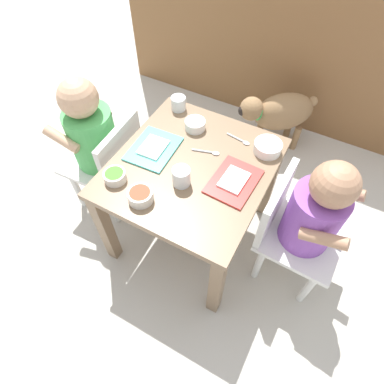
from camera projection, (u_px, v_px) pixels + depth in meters
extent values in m
plane|color=#B2ADA3|center=(192.00, 230.00, 1.51)|extent=(7.00, 7.00, 0.00)
cube|color=brown|center=(292.00, 24.00, 1.71)|extent=(1.83, 0.37, 0.95)
cube|color=#7A6047|center=(192.00, 167.00, 1.16)|extent=(0.54, 0.59, 0.03)
cube|color=#7A6047|center=(106.00, 229.00, 1.27)|extent=(0.04, 0.04, 0.43)
cube|color=#7A6047|center=(216.00, 286.00, 1.13)|extent=(0.04, 0.04, 0.43)
cube|color=#7A6047|center=(174.00, 144.00, 1.55)|extent=(0.04, 0.04, 0.43)
cube|color=#7A6047|center=(270.00, 181.00, 1.41)|extent=(0.04, 0.04, 0.43)
cube|color=silver|center=(101.00, 161.00, 1.41)|extent=(0.29, 0.29, 0.02)
cube|color=silver|center=(121.00, 151.00, 1.28)|extent=(0.04, 0.27, 0.22)
cylinder|color=#4CB259|center=(93.00, 138.00, 1.30)|extent=(0.19, 0.19, 0.25)
sphere|color=tan|center=(78.00, 98.00, 1.15)|extent=(0.15, 0.15, 0.15)
cylinder|color=silver|center=(102.00, 160.00, 1.60)|extent=(0.03, 0.03, 0.26)
cylinder|color=silver|center=(77.00, 188.00, 1.49)|extent=(0.03, 0.03, 0.26)
cylinder|color=silver|center=(137.00, 173.00, 1.55)|extent=(0.03, 0.03, 0.26)
cylinder|color=silver|center=(113.00, 204.00, 1.44)|extent=(0.03, 0.03, 0.26)
cylinder|color=tan|center=(95.00, 107.00, 1.32)|extent=(0.15, 0.05, 0.09)
cylinder|color=tan|center=(62.00, 139.00, 1.21)|extent=(0.15, 0.05, 0.09)
cube|color=silver|center=(302.00, 237.00, 1.19)|extent=(0.29, 0.29, 0.02)
cube|color=silver|center=(276.00, 204.00, 1.13)|extent=(0.03, 0.27, 0.22)
cylinder|color=purple|center=(312.00, 218.00, 1.08)|extent=(0.18, 0.18, 0.24)
sphere|color=#A87A5B|center=(335.00, 185.00, 0.93)|extent=(0.14, 0.14, 0.14)
cylinder|color=silver|center=(308.00, 287.00, 1.21)|extent=(0.03, 0.03, 0.26)
cylinder|color=silver|center=(324.00, 246.00, 1.32)|extent=(0.03, 0.03, 0.26)
cylinder|color=silver|center=(259.00, 262.00, 1.28)|extent=(0.03, 0.03, 0.26)
cylinder|color=silver|center=(278.00, 224.00, 1.38)|extent=(0.03, 0.03, 0.26)
cylinder|color=#A87A5B|center=(324.00, 239.00, 0.97)|extent=(0.15, 0.05, 0.09)
cylinder|color=#A87A5B|center=(342.00, 192.00, 1.07)|extent=(0.15, 0.05, 0.09)
ellipsoid|color=olive|center=(284.00, 112.00, 1.66)|extent=(0.34, 0.33, 0.20)
sphere|color=olive|center=(251.00, 109.00, 1.60)|extent=(0.12, 0.12, 0.12)
sphere|color=black|center=(243.00, 111.00, 1.60)|extent=(0.05, 0.05, 0.05)
torus|color=green|center=(257.00, 110.00, 1.62)|extent=(0.09, 0.09, 0.10)
sphere|color=olive|center=(313.00, 101.00, 1.65)|extent=(0.05, 0.05, 0.05)
cylinder|color=olive|center=(259.00, 131.00, 1.81)|extent=(0.04, 0.04, 0.15)
cylinder|color=olive|center=(265.00, 143.00, 1.75)|extent=(0.04, 0.04, 0.15)
cylinder|color=olive|center=(288.00, 126.00, 1.83)|extent=(0.04, 0.04, 0.15)
cylinder|color=olive|center=(295.00, 138.00, 1.77)|extent=(0.04, 0.04, 0.15)
cube|color=#4CC6BC|center=(153.00, 149.00, 1.19)|extent=(0.16, 0.20, 0.01)
cube|color=white|center=(153.00, 147.00, 1.18)|extent=(0.09, 0.11, 0.01)
cube|color=red|center=(234.00, 181.00, 1.10)|extent=(0.15, 0.20, 0.01)
cube|color=white|center=(234.00, 180.00, 1.09)|extent=(0.08, 0.11, 0.01)
cylinder|color=white|center=(181.00, 177.00, 1.07)|extent=(0.06, 0.06, 0.07)
cylinder|color=silver|center=(181.00, 179.00, 1.08)|extent=(0.05, 0.05, 0.04)
cylinder|color=white|center=(178.00, 103.00, 1.31)|extent=(0.06, 0.06, 0.06)
cylinder|color=silver|center=(179.00, 106.00, 1.32)|extent=(0.05, 0.05, 0.03)
cylinder|color=white|center=(195.00, 125.00, 1.25)|extent=(0.08, 0.08, 0.04)
cylinder|color=#D84C33|center=(195.00, 122.00, 1.23)|extent=(0.07, 0.07, 0.01)
cylinder|color=silver|center=(115.00, 176.00, 1.09)|extent=(0.08, 0.08, 0.03)
cylinder|color=#4C8C33|center=(114.00, 174.00, 1.08)|extent=(0.06, 0.06, 0.01)
cylinder|color=white|center=(268.00, 147.00, 1.17)|extent=(0.10, 0.10, 0.04)
cylinder|color=#4C8C33|center=(268.00, 144.00, 1.16)|extent=(0.08, 0.08, 0.01)
cylinder|color=silver|center=(140.00, 196.00, 1.04)|extent=(0.08, 0.08, 0.04)
cylinder|color=#D84C33|center=(140.00, 193.00, 1.03)|extent=(0.07, 0.07, 0.01)
cylinder|color=silver|center=(235.00, 138.00, 1.23)|extent=(0.08, 0.02, 0.01)
ellipsoid|color=silver|center=(246.00, 143.00, 1.21)|extent=(0.03, 0.02, 0.01)
cylinder|color=silver|center=(203.00, 151.00, 1.18)|extent=(0.07, 0.03, 0.01)
ellipsoid|color=silver|center=(216.00, 153.00, 1.18)|extent=(0.03, 0.03, 0.01)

